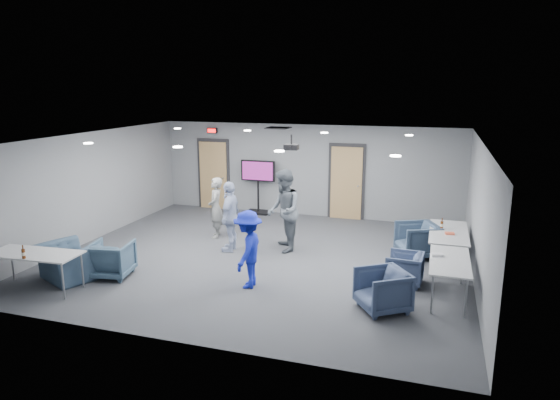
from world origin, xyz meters
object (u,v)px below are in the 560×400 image
(person_a, at_px, (216,208))
(person_c, at_px, (230,216))
(tv_stand, at_px, (258,184))
(table_right_b, at_px, (450,263))
(bottle_right, at_px, (442,225))
(bottle_front, at_px, (24,254))
(table_front_left, at_px, (34,255))
(table_right_a, at_px, (449,233))
(chair_right_b, at_px, (404,268))
(projector, at_px, (291,147))
(person_b, at_px, (284,211))
(chair_right_a, at_px, (417,240))
(person_d, at_px, (248,249))
(chair_front_b, at_px, (67,262))
(chair_front_a, at_px, (111,259))
(chair_right_c, at_px, (382,290))

(person_a, xyz_separation_m, person_c, (0.78, -0.87, 0.06))
(person_c, height_order, tv_stand, person_c)
(table_right_b, xyz_separation_m, bottle_right, (-0.15, 2.06, 0.14))
(bottle_front, bearing_deg, table_front_left, 101.22)
(table_right_a, distance_m, bottle_right, 0.25)
(chair_right_b, bearing_deg, table_right_a, 154.56)
(chair_right_b, bearing_deg, table_front_left, -66.36)
(person_c, relative_size, projector, 4.68)
(person_b, relative_size, projector, 5.46)
(person_b, height_order, tv_stand, person_b)
(chair_right_a, bearing_deg, person_d, -71.72)
(chair_front_b, xyz_separation_m, tv_stand, (1.84, 6.15, 0.56))
(table_right_b, relative_size, bottle_right, 6.78)
(bottle_right, xyz_separation_m, projector, (-3.47, 0.06, 1.58))
(table_front_left, bearing_deg, bottle_right, 24.81)
(chair_right_b, relative_size, chair_front_b, 0.63)
(person_c, relative_size, table_right_a, 0.86)
(tv_stand, height_order, projector, projector)
(person_c, xyz_separation_m, chair_front_a, (-1.66, -2.26, -0.46))
(chair_right_b, bearing_deg, person_c, -98.09)
(person_a, relative_size, chair_right_b, 2.24)
(chair_front_a, xyz_separation_m, bottle_front, (-0.89, -1.31, 0.46))
(table_right_b, distance_m, projector, 4.53)
(table_right_a, bearing_deg, chair_front_b, 114.09)
(chair_front_a, height_order, bottle_front, bottle_front)
(table_right_b, distance_m, tv_stand, 7.26)
(person_a, relative_size, person_c, 0.93)
(person_b, xyz_separation_m, bottle_right, (3.52, 0.39, -0.14))
(chair_front_b, relative_size, tv_stand, 0.67)
(bottle_front, distance_m, bottle_right, 8.45)
(person_d, height_order, projector, projector)
(person_b, relative_size, table_right_b, 1.15)
(chair_front_b, bearing_deg, chair_right_c, -150.73)
(chair_right_b, relative_size, bottle_front, 2.69)
(table_front_left, distance_m, tv_stand, 7.05)
(chair_front_a, distance_m, table_right_a, 7.13)
(table_right_a, bearing_deg, person_c, 97.04)
(person_a, bearing_deg, chair_front_a, -33.96)
(person_d, relative_size, bottle_front, 5.88)
(table_right_b, bearing_deg, person_a, 68.92)
(person_d, relative_size, table_front_left, 0.84)
(chair_right_a, height_order, table_right_b, chair_right_a)
(person_d, distance_m, tv_stand, 5.68)
(person_b, distance_m, chair_front_a, 3.92)
(person_b, distance_m, chair_front_b, 4.75)
(chair_front_b, bearing_deg, chair_right_b, -139.51)
(chair_right_c, height_order, bottle_right, bottle_right)
(person_a, height_order, person_b, person_b)
(bottle_front, relative_size, bottle_right, 1.04)
(person_a, xyz_separation_m, projector, (2.01, -0.06, 1.63))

